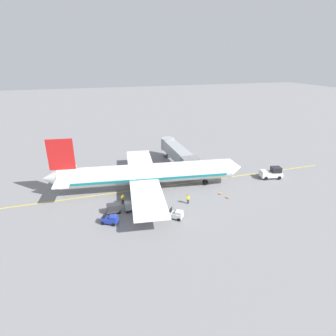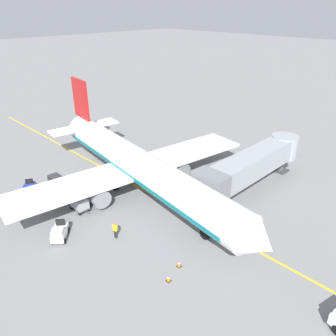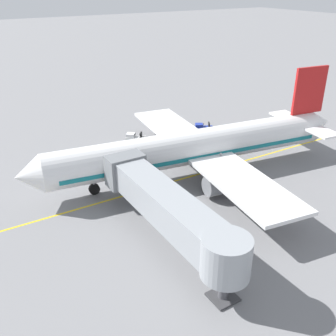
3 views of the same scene
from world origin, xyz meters
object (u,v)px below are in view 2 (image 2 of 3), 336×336
parked_airliner (138,166)px  baggage_cart_third_in_train (57,181)px  ground_crew_loader (115,229)px  safety_cone_nose_left (179,264)px  jet_bridge (253,163)px  baggage_tug_lead (29,189)px  safety_cone_nose_right (169,278)px  baggage_tug_trailing (59,232)px  baggage_cart_front (79,203)px  ground_crew_wing_walker (84,179)px  baggage_cart_second_in_train (68,190)px

parked_airliner → baggage_cart_third_in_train: (6.70, -7.18, -2.24)m
ground_crew_loader → safety_cone_nose_left: ground_crew_loader is taller
jet_bridge → baggage_tug_lead: bearing=-42.4°
safety_cone_nose_right → baggage_tug_trailing: bearing=-72.7°
safety_cone_nose_left → baggage_cart_third_in_train: bearing=-88.0°
jet_bridge → baggage_cart_front: (16.70, -10.42, -2.51)m
jet_bridge → ground_crew_wing_walker: (13.47, -14.56, -2.51)m
jet_bridge → baggage_cart_second_in_train: 21.30m
safety_cone_nose_right → parked_airliner: bearing=-121.4°
baggage_tug_trailing → safety_cone_nose_left: (-5.22, 10.46, -0.42)m
parked_airliner → baggage_cart_second_in_train: size_ratio=12.84×
baggage_cart_third_in_train → ground_crew_loader: (0.78, 12.54, 0.00)m
ground_crew_loader → baggage_cart_third_in_train: bearing=-93.6°
baggage_cart_third_in_train → ground_crew_wing_walker: (-2.58, 1.89, 0.00)m
jet_bridge → safety_cone_nose_right: size_ratio=29.78×
ground_crew_loader → safety_cone_nose_right: ground_crew_loader is taller
baggage_cart_front → baggage_cart_third_in_train: (-0.65, -6.03, 0.00)m
jet_bridge → ground_crew_loader: (16.83, -3.91, -2.51)m
baggage_cart_second_in_train → baggage_cart_third_in_train: same height
jet_bridge → baggage_tug_trailing: (20.60, -7.49, -2.75)m
parked_airliner → ground_crew_wing_walker: parked_airliner is taller
baggage_cart_third_in_train → safety_cone_nose_right: size_ratio=4.93×
ground_crew_loader → safety_cone_nose_left: 7.06m
ground_crew_wing_walker → safety_cone_nose_left: size_ratio=2.86×
parked_airliner → baggage_cart_second_in_train: (6.87, -4.31, -2.24)m
baggage_tug_trailing → baggage_cart_third_in_train: 10.06m
baggage_tug_trailing → baggage_cart_third_in_train: size_ratio=0.92×
baggage_tug_lead → baggage_cart_front: 7.32m
baggage_cart_front → ground_crew_wing_walker: size_ratio=1.72×
baggage_cart_front → baggage_cart_second_in_train: same height
parked_airliner → baggage_cart_front: parked_airliner is taller
parked_airliner → baggage_tug_lead: bearing=-39.9°
jet_bridge → safety_cone_nose_left: size_ratio=29.78×
ground_crew_loader → safety_cone_nose_right: 7.47m
safety_cone_nose_right → baggage_cart_front: bearing=-91.9°
baggage_tug_lead → ground_crew_wing_walker: bearing=153.3°
baggage_tug_lead → ground_crew_loader: (-2.19, 13.45, 0.24)m
baggage_tug_lead → safety_cone_nose_right: (-1.85, 20.88, -0.42)m
parked_airliner → baggage_cart_third_in_train: bearing=-47.0°
jet_bridge → ground_crew_loader: bearing=-13.1°
safety_cone_nose_right → baggage_tug_lead: bearing=-84.9°
jet_bridge → baggage_cart_third_in_train: bearing=-45.7°
baggage_cart_second_in_train → ground_crew_wing_walker: size_ratio=1.72×
parked_airliner → baggage_cart_front: bearing=-8.9°
jet_bridge → safety_cone_nose_left: bearing=10.9°
parked_airliner → safety_cone_nose_left: bearing=63.8°
baggage_cart_front → safety_cone_nose_right: size_ratio=4.93×
jet_bridge → ground_crew_wing_walker: 19.99m
baggage_cart_front → baggage_tug_trailing: bearing=36.9°
baggage_cart_third_in_train → ground_crew_wing_walker: ground_crew_wing_walker is taller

